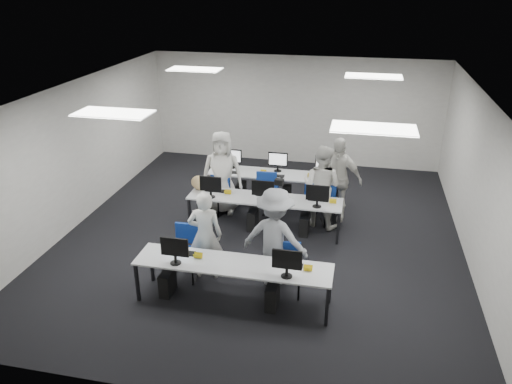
% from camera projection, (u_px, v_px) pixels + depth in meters
% --- Properties ---
extents(room, '(9.00, 9.02, 3.00)m').
position_uv_depth(room, '(263.00, 167.00, 9.83)').
color(room, black).
rests_on(room, ground).
extents(ceiling_panels, '(5.20, 4.60, 0.02)m').
position_uv_depth(ceiling_panels, '(263.00, 92.00, 9.23)').
color(ceiling_panels, white).
rests_on(ceiling_panels, room).
extents(desk_front, '(3.20, 0.70, 0.73)m').
position_uv_depth(desk_front, '(233.00, 266.00, 8.01)').
color(desk_front, '#B0B2B4').
rests_on(desk_front, ground).
extents(desk_mid, '(3.20, 0.70, 0.73)m').
position_uv_depth(desk_mid, '(265.00, 200.00, 10.33)').
color(desk_mid, '#B0B2B4').
rests_on(desk_mid, ground).
extents(desk_back, '(3.20, 0.70, 0.73)m').
position_uv_depth(desk_back, '(276.00, 176.00, 11.59)').
color(desk_back, '#B0B2B4').
rests_on(desk_back, ground).
extents(equipment_front, '(2.51, 0.41, 1.19)m').
position_uv_depth(equipment_front, '(222.00, 282.00, 8.16)').
color(equipment_front, '#0D5BA9').
rests_on(equipment_front, desk_front).
extents(equipment_mid, '(2.91, 0.41, 1.19)m').
position_uv_depth(equipment_mid, '(255.00, 214.00, 10.49)').
color(equipment_mid, white).
rests_on(equipment_mid, desk_mid).
extents(equipment_back, '(2.91, 0.41, 1.19)m').
position_uv_depth(equipment_back, '(284.00, 189.00, 11.70)').
color(equipment_back, white).
rests_on(equipment_back, desk_back).
extents(chair_0, '(0.47, 0.51, 0.96)m').
position_uv_depth(chair_0, '(185.00, 261.00, 8.86)').
color(chair_0, navy).
rests_on(chair_0, ground).
extents(chair_1, '(0.47, 0.51, 0.87)m').
position_uv_depth(chair_1, '(288.00, 278.00, 8.43)').
color(chair_1, navy).
rests_on(chair_1, ground).
extents(chair_2, '(0.49, 0.51, 0.83)m').
position_uv_depth(chair_2, '(216.00, 202.00, 11.27)').
color(chair_2, navy).
rests_on(chair_2, ground).
extents(chair_3, '(0.50, 0.54, 0.97)m').
position_uv_depth(chair_3, '(265.00, 203.00, 11.09)').
color(chair_3, navy).
rests_on(chair_3, ground).
extents(chair_4, '(0.53, 0.55, 0.86)m').
position_uv_depth(chair_4, '(314.00, 212.00, 10.75)').
color(chair_4, navy).
rests_on(chair_4, ground).
extents(chair_5, '(0.47, 0.50, 0.84)m').
position_uv_depth(chair_5, '(223.00, 198.00, 11.44)').
color(chair_5, navy).
rests_on(chair_5, ground).
extents(chair_6, '(0.50, 0.53, 0.81)m').
position_uv_depth(chair_6, '(274.00, 204.00, 11.19)').
color(chair_6, navy).
rests_on(chair_6, ground).
extents(chair_7, '(0.45, 0.49, 0.90)m').
position_uv_depth(chair_7, '(326.00, 208.00, 10.91)').
color(chair_7, navy).
rests_on(chair_7, ground).
extents(handbag, '(0.43, 0.32, 0.32)m').
position_uv_depth(handbag, '(199.00, 183.00, 10.66)').
color(handbag, '#966D4D').
rests_on(handbag, desk_mid).
extents(student_0, '(0.65, 0.48, 1.64)m').
position_uv_depth(student_0, '(205.00, 235.00, 8.67)').
color(student_0, beige).
rests_on(student_0, ground).
extents(student_1, '(1.05, 0.93, 1.79)m').
position_uv_depth(student_1, '(321.00, 186.00, 10.48)').
color(student_1, beige).
rests_on(student_1, ground).
extents(student_2, '(0.99, 0.71, 1.88)m').
position_uv_depth(student_2, '(222.00, 173.00, 11.07)').
color(student_2, beige).
rests_on(student_2, ground).
extents(student_3, '(1.16, 0.64, 1.86)m').
position_uv_depth(student_3, '(337.00, 179.00, 10.75)').
color(student_3, beige).
rests_on(student_3, ground).
extents(photographer, '(1.24, 0.83, 1.78)m').
position_uv_depth(photographer, '(275.00, 238.00, 8.44)').
color(photographer, slate).
rests_on(photographer, ground).
extents(dslr_camera, '(0.17, 0.20, 0.10)m').
position_uv_depth(dslr_camera, '(279.00, 182.00, 8.21)').
color(dslr_camera, black).
rests_on(dslr_camera, photographer).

